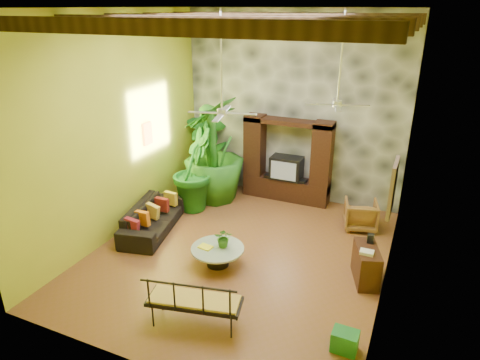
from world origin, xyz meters
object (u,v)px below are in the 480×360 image
at_px(sofa, 153,218).
at_px(tall_plant_a, 208,149).
at_px(tall_plant_b, 193,169).
at_px(tall_plant_c, 214,150).
at_px(entertainment_center, 287,166).
at_px(side_console, 366,264).
at_px(ceiling_fan_front, 222,101).
at_px(ceiling_fan_back, 338,94).
at_px(green_bin, 345,341).
at_px(coffee_table, 218,254).
at_px(wicker_armchair, 361,215).
at_px(iron_bench, 192,300).

xyz_separation_m(sofa, tall_plant_a, (-0.10, 3.02, 0.81)).
bearing_deg(tall_plant_b, tall_plant_c, 72.22).
bearing_deg(entertainment_center, side_console, -49.24).
bearing_deg(side_console, ceiling_fan_front, 170.32).
xyz_separation_m(sofa, tall_plant_b, (0.29, 1.50, 0.78)).
height_order(ceiling_fan_back, tall_plant_a, ceiling_fan_back).
height_order(ceiling_fan_back, sofa, ceiling_fan_back).
bearing_deg(green_bin, tall_plant_b, 142.83).
height_order(sofa, tall_plant_b, tall_plant_b).
height_order(sofa, coffee_table, sofa).
xyz_separation_m(wicker_armchair, coffee_table, (-2.44, -2.84, -0.09)).
bearing_deg(sofa, tall_plant_a, -10.41).
xyz_separation_m(entertainment_center, coffee_table, (-0.25, -3.76, -0.71)).
bearing_deg(iron_bench, sofa, 122.68).
relative_size(tall_plant_c, side_console, 3.21).
height_order(tall_plant_c, side_console, tall_plant_c).
distance_m(ceiling_fan_front, sofa, 3.77).
height_order(ceiling_fan_back, iron_bench, ceiling_fan_back).
relative_size(tall_plant_c, coffee_table, 2.61).
relative_size(tall_plant_b, tall_plant_c, 0.77).
relative_size(tall_plant_b, side_console, 2.47).
distance_m(tall_plant_a, tall_plant_c, 1.05).
bearing_deg(tall_plant_b, tall_plant_a, 104.20).
bearing_deg(sofa, tall_plant_c, -25.45).
bearing_deg(ceiling_fan_front, tall_plant_a, 122.39).
height_order(ceiling_fan_front, wicker_armchair, ceiling_fan_front).
bearing_deg(tall_plant_c, sofa, -103.14).
bearing_deg(entertainment_center, tall_plant_b, -142.95).
relative_size(sofa, wicker_armchair, 2.93).
distance_m(coffee_table, iron_bench, 1.91).
bearing_deg(green_bin, side_console, 90.00).
height_order(entertainment_center, side_console, entertainment_center).
bearing_deg(sofa, tall_plant_b, -23.12).
bearing_deg(side_console, iron_bench, -153.03).
xyz_separation_m(entertainment_center, iron_bench, (0.21, -5.59, -0.43)).
xyz_separation_m(entertainment_center, sofa, (-2.33, -3.04, -0.64)).
xyz_separation_m(wicker_armchair, tall_plant_b, (-4.24, -0.63, 0.76)).
distance_m(tall_plant_b, side_console, 5.00).
height_order(ceiling_fan_front, ceiling_fan_back, same).
distance_m(sofa, side_console, 4.98).
relative_size(wicker_armchair, iron_bench, 0.46).
relative_size(entertainment_center, side_console, 2.68).
distance_m(wicker_armchair, side_console, 2.20).
xyz_separation_m(entertainment_center, ceiling_fan_back, (1.60, -1.94, 2.44)).
bearing_deg(coffee_table, iron_bench, -76.05).
distance_m(sofa, coffee_table, 2.21).
bearing_deg(green_bin, iron_bench, -168.78).
bearing_deg(tall_plant_b, iron_bench, -60.85).
bearing_deg(ceiling_fan_back, tall_plant_b, 173.86).
bearing_deg(coffee_table, entertainment_center, 86.26).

